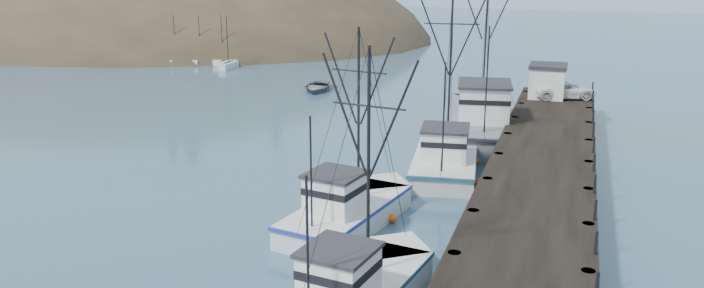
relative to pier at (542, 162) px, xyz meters
name	(u,v)px	position (x,y,z in m)	size (l,w,h in m)	color
ground	(199,268)	(-14.00, -16.00, -1.69)	(400.00, 400.00, 0.00)	#30516B
pier	(542,162)	(0.00, 0.00, 0.00)	(6.00, 44.00, 2.00)	black
headland	(65,54)	(-88.95, 62.61, -6.24)	(134.80, 78.00, 51.00)	#382D1E
distant_ridge	(563,4)	(-4.00, 154.00, -1.69)	(360.00, 40.00, 26.00)	#9EB2C6
moored_sailboats	(193,60)	(-45.48, 35.65, -1.36)	(19.46, 11.68, 6.35)	silver
trawler_mid	(350,210)	(-9.15, -8.97, -0.87)	(5.08, 10.65, 10.57)	silver
trawler_far	(446,157)	(-6.20, 1.98, -0.87)	(5.30, 12.36, 12.42)	silver
work_vessel	(482,120)	(-5.20, 11.41, -0.46)	(7.46, 17.50, 14.30)	slate
pier_shed	(547,81)	(-0.83, 18.00, 1.73)	(3.00, 3.20, 2.80)	silver
pickup_truck	(564,90)	(0.58, 18.00, 1.03)	(2.41, 5.22, 1.45)	white
motorboat	(317,91)	(-23.76, 23.87, -1.69)	(3.81, 5.34, 1.11)	#555A5F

